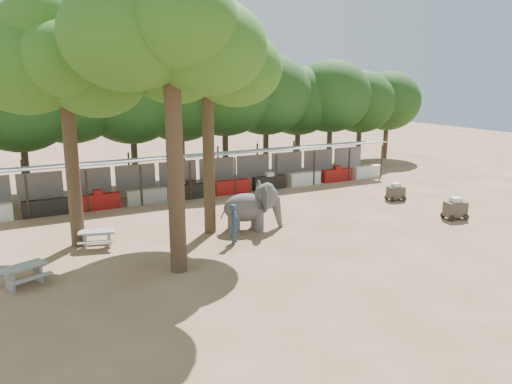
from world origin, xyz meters
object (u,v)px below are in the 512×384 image
cart_back (396,192)px  elephant (253,206)px  yard_tree_center (165,25)px  picnic_table_far (97,237)px  yard_tree_back (202,51)px  cart_front (455,209)px  picnic_table_near (24,273)px  handler (234,224)px  yard_tree_left (59,57)px

cart_back → elephant: bearing=-160.1°
yard_tree_center → picnic_table_far: 9.86m
yard_tree_back → cart_back: (12.65, 0.41, -8.01)m
yard_tree_center → cart_front: bearing=-0.7°
yard_tree_center → picnic_table_near: 10.26m
yard_tree_back → picnic_table_far: size_ratio=6.15×
yard_tree_center → elephant: 10.12m
handler → cart_front: 12.22m
picnic_table_near → picnic_table_far: (3.15, 3.03, 0.00)m
elephant → handler: size_ratio=1.71×
handler → cart_front: (12.05, -1.95, -0.33)m
cart_back → picnic_table_far: bearing=-165.3°
yard_tree_center → yard_tree_left: bearing=121.0°
picnic_table_near → elephant: bearing=-9.9°
handler → yard_tree_back: bearing=47.0°
elephant → picnic_table_far: bearing=-171.4°
picnic_table_near → cart_back: 21.23m
cart_front → cart_back: (0.13, 4.59, -0.05)m
picnic_table_near → picnic_table_far: picnic_table_far is taller
picnic_table_near → cart_front: 20.88m
yard_tree_center → elephant: bearing=32.2°
elephant → yard_tree_left: bearing=-177.0°
yard_tree_back → yard_tree_center: bearing=-126.9°
yard_tree_left → yard_tree_center: size_ratio=0.92×
handler → picnic_table_near: handler is taller
yard_tree_center → handler: bearing=27.1°
handler → picnic_table_far: handler is taller
yard_tree_left → elephant: bearing=-11.9°
elephant → cart_front: (10.33, -3.46, -0.58)m
picnic_table_near → picnic_table_far: size_ratio=1.05×
yard_tree_back → cart_back: bearing=1.8°
elephant → cart_back: elephant is taller
cart_front → cart_back: 4.59m
yard_tree_center → picnic_table_near: (-5.32, 1.06, -8.71)m
yard_tree_left → yard_tree_back: size_ratio=0.97×
yard_tree_back → picnic_table_near: 11.94m
yard_tree_left → picnic_table_far: 7.79m
elephant → cart_back: bearing=21.0°
yard_tree_left → handler: bearing=-26.5°
yard_tree_left → elephant: (8.19, -1.73, -7.03)m
yard_tree_left → cart_back: (18.65, -0.59, -7.66)m
picnic_table_far → yard_tree_center: bearing=-47.0°
cart_front → elephant: bearing=173.7°
yard_tree_center → cart_front: 17.76m
elephant → picnic_table_near: (-10.51, -2.22, -0.67)m
yard_tree_left → yard_tree_center: yard_tree_center is taller
picnic_table_near → cart_back: cart_back is taller
picnic_table_far → cart_back: bearing=16.0°
picnic_table_far → handler: bearing=-7.3°
handler → cart_back: handler is taller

